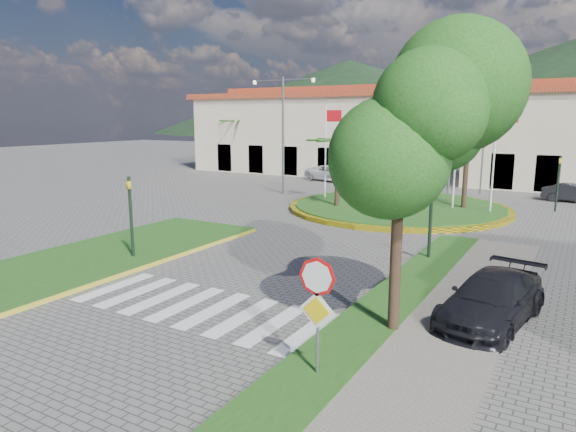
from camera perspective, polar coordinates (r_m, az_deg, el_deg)
The scene contains 22 objects.
ground at distance 12.70m, azimuth -22.20°, elevation -14.91°, with size 160.00×160.00×0.00m, color slate.
sidewalk_right at distance 10.76m, azimuth 8.77°, elevation -18.65°, with size 4.00×28.00×0.15m, color gray.
verge_right at distance 11.18m, azimuth 2.78°, elevation -17.22°, with size 1.60×28.00×0.18m, color #1E4C15.
median_left at distance 20.99m, azimuth -20.22°, elevation -4.26°, with size 5.00×14.00×0.18m, color #1E4C15.
crosswalk at distance 15.21m, azimuth -10.09°, elevation -9.84°, with size 8.00×3.00×0.01m, color silver.
roundabout_island at distance 30.67m, azimuth 12.12°, elevation 1.01°, with size 12.70×12.70×6.00m.
stop_sign at distance 10.41m, azimuth 3.27°, elevation -9.16°, with size 0.80×0.11×2.65m.
deciduous_tree at distance 12.36m, azimuth 12.48°, elevation 9.82°, with size 3.60×3.60×6.80m.
traffic_light_left at distance 19.95m, azimuth -17.08°, elevation 0.61°, with size 0.15×0.18×3.20m.
traffic_light_right at distance 19.67m, azimuth 15.60°, elevation 0.55°, with size 0.15×0.18×3.20m.
traffic_light_far at distance 32.97m, azimuth 27.83°, elevation 3.77°, with size 0.18×0.15×3.20m.
direction_sign_west at distance 39.43m, azimuth 13.66°, elevation 8.03°, with size 1.60×0.14×5.20m.
direction_sign_east at distance 38.30m, azimuth 20.89°, elevation 7.55°, with size 1.60×0.14×5.20m.
street_lamp_centre at distance 37.70m, azimuth 17.71°, elevation 9.17°, with size 4.80×0.16×8.00m.
street_lamp_west at distance 35.81m, azimuth -0.55°, elevation 9.62°, with size 4.80×0.16×8.00m.
building_left at distance 50.49m, azimuth 2.75°, elevation 9.34°, with size 23.32×9.54×8.05m.
hill_far_west at distance 160.33m, azimuth 6.72°, elevation 12.97°, with size 140.00×140.00×22.00m, color black.
hill_near_back at distance 138.14m, azimuth 22.63°, elevation 11.29°, with size 110.00×110.00×16.00m, color black.
white_van at distance 43.42m, azimuth 4.89°, elevation 4.75°, with size 2.18×4.74×1.32m, color silver.
car_dark_a at distance 42.98m, azimuth 12.76°, elevation 4.47°, with size 1.59×3.94×1.34m, color black.
car_dark_b at distance 37.26m, azimuth 29.08°, elevation 2.24°, with size 1.23×3.53×1.16m, color black.
car_side_right at distance 14.66m, azimuth 21.73°, elevation -8.59°, with size 1.83×4.50×1.31m, color black.
Camera 1 is at (9.30, -6.76, 5.38)m, focal length 32.00 mm.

